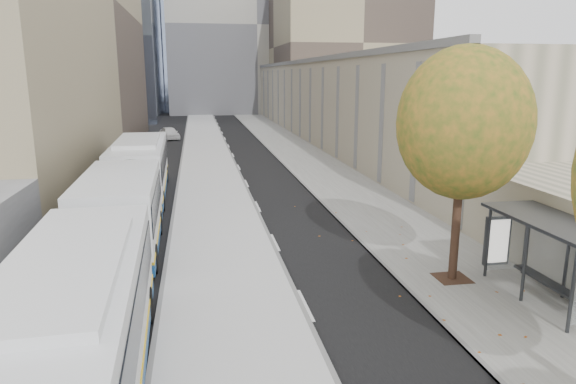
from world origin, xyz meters
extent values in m
cube|color=silver|center=(-3.88, 35.00, 0.07)|extent=(4.25, 150.00, 0.15)
cube|color=gray|center=(4.12, 35.00, 0.04)|extent=(4.75, 150.00, 0.08)
cube|color=gray|center=(15.50, 64.00, 4.00)|extent=(18.00, 92.00, 8.00)
cube|color=#A19E93|center=(6.00, 96.00, 15.00)|extent=(30.00, 18.00, 30.00)
cube|color=#383A3F|center=(5.50, 11.00, 2.56)|extent=(1.90, 4.40, 0.10)
cylinder|color=#383A3F|center=(4.80, 9.00, 1.28)|extent=(0.10, 0.10, 2.40)
cube|color=silver|center=(6.22, 11.00, 1.33)|extent=(0.04, 4.00, 2.10)
cylinder|color=black|center=(3.60, 13.00, 1.70)|extent=(0.28, 0.28, 3.24)
sphere|color=#295419|center=(3.60, 13.00, 5.26)|extent=(4.20, 4.20, 4.20)
cube|color=silver|center=(-7.75, 23.36, 1.55)|extent=(3.15, 18.62, 3.09)
cube|color=black|center=(-7.75, 23.36, 2.11)|extent=(3.19, 17.88, 1.07)
cube|color=#11665D|center=(-7.75, 14.11, 1.19)|extent=(1.96, 0.11, 1.20)
imported|color=silver|center=(-7.50, 54.43, 0.66)|extent=(2.58, 4.17, 1.32)
camera|label=1|loc=(-4.66, -1.91, 6.73)|focal=32.00mm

